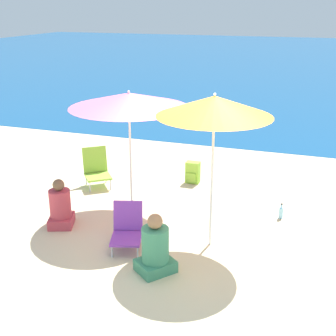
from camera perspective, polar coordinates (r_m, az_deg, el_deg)
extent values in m
plane|color=beige|center=(6.96, 3.99, -9.98)|extent=(60.00, 60.00, 0.00)
cube|color=navy|center=(31.21, 16.53, 12.54)|extent=(60.00, 40.00, 0.01)
cylinder|color=white|center=(6.72, 5.37, -1.87)|extent=(0.04, 0.04, 1.96)
cone|color=orange|center=(6.39, 5.69, 7.52)|extent=(1.61, 1.61, 0.28)
sphere|color=white|center=(6.36, 5.73, 8.93)|extent=(0.04, 0.04, 0.04)
cylinder|color=white|center=(7.86, -4.58, 0.87)|extent=(0.04, 0.04, 1.83)
cone|color=pink|center=(7.60, -4.79, 8.25)|extent=(1.95, 1.95, 0.24)
sphere|color=white|center=(7.57, -4.82, 9.28)|extent=(0.04, 0.04, 0.04)
cylinder|color=silver|center=(6.78, -6.85, -10.08)|extent=(0.02, 0.02, 0.18)
cylinder|color=silver|center=(6.73, -3.73, -10.19)|extent=(0.02, 0.02, 0.18)
cylinder|color=silver|center=(7.16, -6.33, -8.37)|extent=(0.02, 0.02, 0.18)
cylinder|color=silver|center=(7.11, -3.38, -8.45)|extent=(0.02, 0.02, 0.18)
cube|color=purple|center=(6.89, -5.10, -8.48)|extent=(0.56, 0.61, 0.04)
cube|color=purple|center=(7.01, -4.90, -5.77)|extent=(0.45, 0.24, 0.44)
cylinder|color=silver|center=(9.02, -9.50, -2.31)|extent=(0.02, 0.02, 0.21)
cylinder|color=silver|center=(9.09, -7.02, -2.02)|extent=(0.02, 0.02, 0.21)
cylinder|color=silver|center=(9.41, -9.95, -1.41)|extent=(0.02, 0.02, 0.21)
cylinder|color=silver|center=(9.47, -7.57, -1.13)|extent=(0.02, 0.02, 0.21)
cube|color=#8ECC3D|center=(9.20, -8.55, -1.00)|extent=(0.67, 0.68, 0.04)
cube|color=#8ECC3D|center=(9.34, -8.92, 1.06)|extent=(0.45, 0.39, 0.50)
cube|color=#BF3F4C|center=(7.82, -12.85, -6.30)|extent=(0.51, 0.55, 0.16)
cylinder|color=#BF3F4C|center=(7.69, -13.02, -4.24)|extent=(0.34, 0.34, 0.45)
sphere|color=brown|center=(7.57, -13.21, -2.02)|extent=(0.19, 0.19, 0.19)
cube|color=#3F8C66|center=(6.43, -1.54, -11.82)|extent=(0.61, 0.62, 0.16)
cylinder|color=#3F8C66|center=(6.27, -1.56, -9.33)|extent=(0.36, 0.36, 0.48)
sphere|color=#9E704C|center=(6.11, -1.59, -6.52)|extent=(0.20, 0.20, 0.20)
cube|color=#8ECC3D|center=(9.34, 3.04, -0.53)|extent=(0.27, 0.17, 0.44)
cube|color=#8ECC3D|center=(9.28, 2.86, -1.24)|extent=(0.19, 0.03, 0.20)
cylinder|color=#8CCCEA|center=(8.09, 13.60, -5.35)|extent=(0.07, 0.07, 0.19)
cylinder|color=#8CCCEA|center=(8.04, 13.67, -4.55)|extent=(0.03, 0.03, 0.06)
cylinder|color=black|center=(8.02, 13.69, -4.30)|extent=(0.04, 0.04, 0.02)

